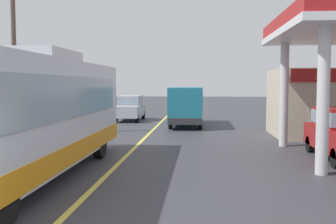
% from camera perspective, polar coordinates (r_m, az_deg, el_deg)
% --- Properties ---
extents(ground, '(120.00, 120.00, 0.00)m').
position_cam_1_polar(ground, '(25.31, -1.58, -2.01)').
color(ground, '#38383D').
extents(lane_divider_stripe, '(0.16, 50.00, 0.01)m').
position_cam_1_polar(lane_divider_stripe, '(20.38, -3.09, -3.47)').
color(lane_divider_stripe, '#D8CC4C').
rests_on(lane_divider_stripe, ground).
extents(coach_bus_main, '(2.60, 11.04, 3.69)m').
position_cam_1_polar(coach_bus_main, '(11.70, -19.09, -0.81)').
color(coach_bus_main, silver).
rests_on(coach_bus_main, ground).
extents(minibus_opposing_lane, '(2.04, 6.13, 2.44)m').
position_cam_1_polar(minibus_opposing_lane, '(25.50, 2.68, 1.35)').
color(minibus_opposing_lane, teal).
rests_on(minibus_opposing_lane, ground).
extents(car_trailing_behind_bus, '(1.70, 4.20, 1.82)m').
position_cam_1_polar(car_trailing_behind_bus, '(29.22, -5.42, 0.78)').
color(car_trailing_behind_bus, '#B2B2B7').
rests_on(car_trailing_behind_bus, ground).
extents(utility_pole_roadside, '(1.80, 0.24, 8.33)m').
position_cam_1_polar(utility_pole_roadside, '(22.36, -21.17, 8.08)').
color(utility_pole_roadside, brown).
rests_on(utility_pole_roadside, ground).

